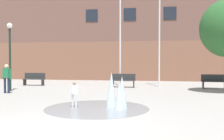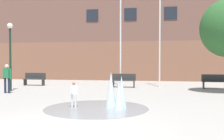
# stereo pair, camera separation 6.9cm
# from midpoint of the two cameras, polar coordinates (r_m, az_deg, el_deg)

# --- Properties ---
(ground_plane) EXTENTS (100.00, 100.00, 0.00)m
(ground_plane) POSITION_cam_midpoint_polar(r_m,az_deg,el_deg) (6.84, -10.97, -13.06)
(ground_plane) COLOR gray
(library_building) EXTENTS (36.00, 6.05, 7.90)m
(library_building) POSITION_cam_midpoint_polar(r_m,az_deg,el_deg) (26.66, 4.76, 6.64)
(library_building) COLOR brown
(library_building) RESTS_ON ground
(splash_fountain) EXTENTS (3.91, 3.91, 1.35)m
(splash_fountain) POSITION_cam_midpoint_polar(r_m,az_deg,el_deg) (9.84, 0.36, -5.43)
(splash_fountain) COLOR gray
(splash_fountain) RESTS_ON ground
(park_bench_far_left) EXTENTS (1.60, 0.44, 0.91)m
(park_bench_far_left) POSITION_cam_midpoint_polar(r_m,az_deg,el_deg) (19.86, -16.41, -1.85)
(park_bench_far_left) COLOR #28282D
(park_bench_far_left) RESTS_ON ground
(park_bench_under_right_flagpole) EXTENTS (1.60, 0.44, 0.91)m
(park_bench_under_right_flagpole) POSITION_cam_midpoint_polar(r_m,az_deg,el_deg) (17.68, 2.69, -2.23)
(park_bench_under_right_flagpole) COLOR #28282D
(park_bench_under_right_flagpole) RESTS_ON ground
(park_bench_far_right) EXTENTS (1.60, 0.44, 0.91)m
(park_bench_far_right) POSITION_cam_midpoint_polar(r_m,az_deg,el_deg) (18.01, 21.57, -2.29)
(park_bench_far_right) COLOR #28282D
(park_bench_far_right) RESTS_ON ground
(child_running) EXTENTS (0.31, 0.22, 0.99)m
(child_running) POSITION_cam_midpoint_polar(r_m,az_deg,el_deg) (10.07, -8.12, -4.85)
(child_running) COLOR silver
(child_running) RESTS_ON ground
(adult_watching) EXTENTS (0.50, 0.26, 1.59)m
(adult_watching) POSITION_cam_midpoint_polar(r_m,az_deg,el_deg) (15.52, -21.79, -1.27)
(adult_watching) COLOR #1E233D
(adult_watching) RESTS_ON ground
(flagpole_left) EXTENTS (0.80, 0.10, 8.67)m
(flagpole_left) POSITION_cam_midpoint_polar(r_m,az_deg,el_deg) (18.63, 2.07, 10.64)
(flagpole_left) COLOR silver
(flagpole_left) RESTS_ON ground
(flagpole_right) EXTENTS (0.80, 0.10, 8.24)m
(flagpole_right) POSITION_cam_midpoint_polar(r_m,az_deg,el_deg) (18.43, 10.57, 10.02)
(flagpole_right) COLOR silver
(flagpole_right) RESTS_ON ground
(lamp_post_left_lane) EXTENTS (0.32, 0.32, 4.00)m
(lamp_post_left_lane) POSITION_cam_midpoint_polar(r_m,az_deg,el_deg) (16.53, -21.17, 4.72)
(lamp_post_left_lane) COLOR #192D23
(lamp_post_left_lane) RESTS_ON ground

